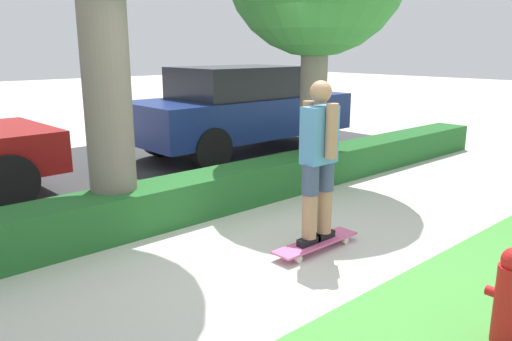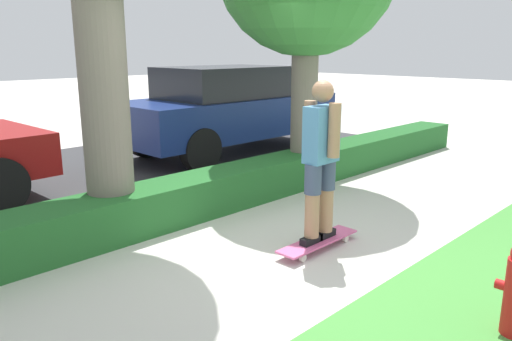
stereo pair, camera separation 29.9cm
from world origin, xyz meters
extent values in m
plane|color=beige|center=(0.00, 0.00, 0.00)|extent=(60.00, 60.00, 0.00)
cube|color=#38383A|center=(0.00, 4.20, 0.00)|extent=(12.74, 5.00, 0.01)
cube|color=#236028|center=(0.00, 1.60, 0.24)|extent=(12.74, 0.60, 0.48)
cube|color=#DB5B93|center=(0.28, -0.12, 0.08)|extent=(1.03, 0.24, 0.02)
cylinder|color=silver|center=(0.63, -0.21, 0.04)|extent=(0.07, 0.04, 0.07)
cylinder|color=silver|center=(0.63, -0.03, 0.04)|extent=(0.07, 0.04, 0.07)
cylinder|color=silver|center=(-0.07, -0.21, 0.04)|extent=(0.07, 0.04, 0.07)
cylinder|color=silver|center=(-0.07, -0.03, 0.04)|extent=(0.07, 0.04, 0.07)
cube|color=black|center=(0.17, -0.12, 0.13)|extent=(0.26, 0.09, 0.07)
cylinder|color=#A37556|center=(0.17, -0.12, 0.53)|extent=(0.14, 0.14, 0.74)
cylinder|color=#3D4766|center=(0.17, -0.12, 0.75)|extent=(0.17, 0.17, 0.29)
cube|color=black|center=(0.39, -0.12, 0.13)|extent=(0.26, 0.09, 0.07)
cylinder|color=#A37556|center=(0.39, -0.12, 0.53)|extent=(0.14, 0.14, 0.74)
cylinder|color=#3D4766|center=(0.39, -0.12, 0.75)|extent=(0.17, 0.17, 0.29)
cube|color=#4C84B7|center=(0.28, -0.12, 1.17)|extent=(0.35, 0.19, 0.54)
cylinder|color=#A37556|center=(0.28, -0.26, 1.23)|extent=(0.12, 0.12, 0.51)
cylinder|color=#A37556|center=(0.28, 0.03, 1.23)|extent=(0.12, 0.12, 0.51)
sphere|color=#A37556|center=(0.28, -0.12, 1.58)|extent=(0.21, 0.21, 0.21)
cylinder|color=#70665B|center=(-0.95, 1.74, 1.69)|extent=(0.50, 0.50, 3.39)
cylinder|color=#70665B|center=(2.18, 1.66, 1.21)|extent=(0.39, 0.39, 2.42)
cube|color=navy|center=(2.86, 4.04, 0.72)|extent=(4.38, 1.77, 0.71)
cube|color=black|center=(2.73, 4.04, 1.36)|extent=(2.28, 1.55, 0.57)
cylinder|color=black|center=(4.21, 3.24, 0.36)|extent=(0.73, 0.21, 0.73)
cylinder|color=black|center=(4.21, 4.85, 0.36)|extent=(0.73, 0.21, 0.73)
cylinder|color=black|center=(1.51, 3.24, 0.36)|extent=(0.73, 0.21, 0.73)
cylinder|color=black|center=(1.51, 4.85, 0.36)|extent=(0.73, 0.21, 0.73)
cylinder|color=red|center=(0.02, -1.97, 0.34)|extent=(0.07, 0.12, 0.07)
camera|label=1|loc=(-3.29, -3.19, 1.97)|focal=35.00mm
camera|label=2|loc=(-3.51, -2.99, 1.97)|focal=35.00mm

